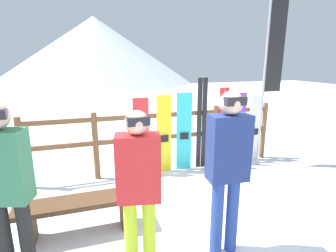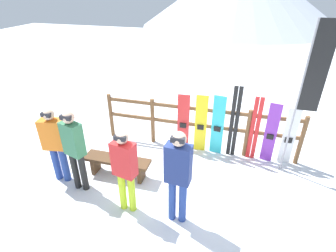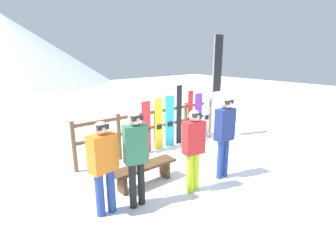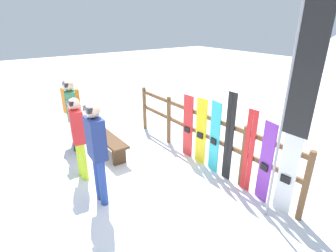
# 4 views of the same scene
# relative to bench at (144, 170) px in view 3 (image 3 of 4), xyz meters

# --- Properties ---
(ground_plane) EXTENTS (40.00, 40.00, 0.00)m
(ground_plane) POSITION_rel_bench_xyz_m (1.44, -0.40, -0.33)
(ground_plane) COLOR white
(mountain_backdrop) EXTENTS (18.00, 18.00, 6.00)m
(mountain_backdrop) POSITION_rel_bench_xyz_m (1.44, 23.51, 2.67)
(mountain_backdrop) COLOR #B2BCD1
(mountain_backdrop) RESTS_ON ground
(fence) EXTENTS (4.71, 0.10, 1.20)m
(fence) POSITION_rel_bench_xyz_m (1.44, 1.51, 0.37)
(fence) COLOR brown
(fence) RESTS_ON ground
(bench) EXTENTS (1.42, 0.36, 0.44)m
(bench) POSITION_rel_bench_xyz_m (0.00, 0.00, 0.00)
(bench) COLOR #4C331E
(bench) RESTS_ON ground
(person_plaid_green) EXTENTS (0.44, 0.33, 1.72)m
(person_plaid_green) POSITION_rel_bench_xyz_m (-0.54, -0.55, 0.68)
(person_plaid_green) COLOR black
(person_plaid_green) RESTS_ON ground
(person_orange) EXTENTS (0.49, 0.32, 1.62)m
(person_orange) POSITION_rel_bench_xyz_m (-1.08, -0.41, 0.60)
(person_orange) COLOR navy
(person_orange) RESTS_ON ground
(person_red) EXTENTS (0.44, 0.30, 1.64)m
(person_red) POSITION_rel_bench_xyz_m (0.58, -0.81, 0.63)
(person_red) COLOR #B7D826
(person_red) RESTS_ON ground
(person_navy) EXTENTS (0.42, 0.25, 1.77)m
(person_navy) POSITION_rel_bench_xyz_m (1.50, -0.81, 0.72)
(person_navy) COLOR navy
(person_navy) RESTS_ON ground
(snowboard_red) EXTENTS (0.29, 0.07, 1.43)m
(snowboard_red) POSITION_rel_bench_xyz_m (1.09, 1.45, 0.38)
(snowboard_red) COLOR red
(snowboard_red) RESTS_ON ground
(snowboard_yellow) EXTENTS (0.28, 0.07, 1.46)m
(snowboard_yellow) POSITION_rel_bench_xyz_m (1.51, 1.45, 0.39)
(snowboard_yellow) COLOR yellow
(snowboard_yellow) RESTS_ON ground
(snowboard_cyan) EXTENTS (0.29, 0.09, 1.49)m
(snowboard_cyan) POSITION_rel_bench_xyz_m (1.91, 1.45, 0.41)
(snowboard_cyan) COLOR #2DBFCC
(snowboard_cyan) RESTS_ON ground
(ski_pair_black) EXTENTS (0.20, 0.02, 1.75)m
(ski_pair_black) POSITION_rel_bench_xyz_m (2.27, 1.45, 0.54)
(ski_pair_black) COLOR black
(ski_pair_black) RESTS_ON ground
(ski_pair_red) EXTENTS (0.19, 0.02, 1.55)m
(ski_pair_red) POSITION_rel_bench_xyz_m (2.73, 1.45, 0.44)
(ski_pair_red) COLOR red
(ski_pair_red) RESTS_ON ground
(snowboard_purple) EXTENTS (0.26, 0.09, 1.44)m
(snowboard_purple) POSITION_rel_bench_xyz_m (3.08, 1.45, 0.38)
(snowboard_purple) COLOR purple
(snowboard_purple) RESTS_ON ground
(snowboard_white) EXTENTS (0.28, 0.07, 1.38)m
(snowboard_white) POSITION_rel_bench_xyz_m (3.47, 1.45, 0.35)
(snowboard_white) COLOR white
(snowboard_white) RESTS_ON ground
(rental_flag) EXTENTS (0.40, 0.04, 3.16)m
(rental_flag) POSITION_rel_bench_xyz_m (3.51, 1.18, 1.68)
(rental_flag) COLOR #99999E
(rental_flag) RESTS_ON ground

